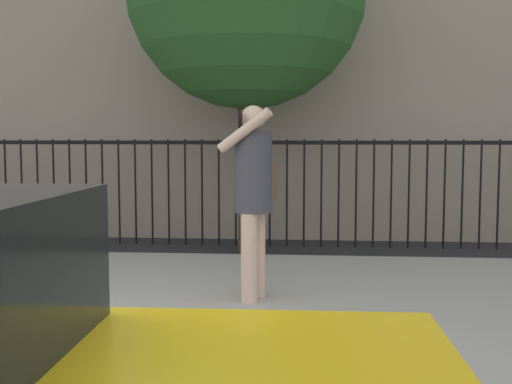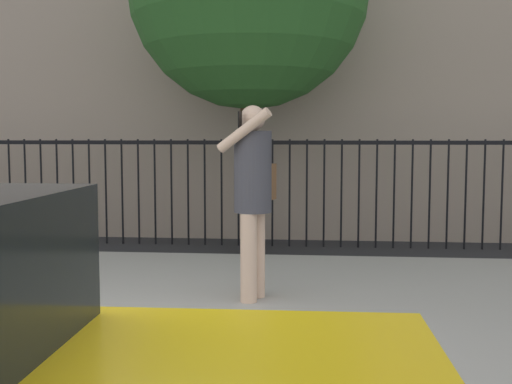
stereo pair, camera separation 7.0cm
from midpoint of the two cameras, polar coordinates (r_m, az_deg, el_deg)
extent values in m
cube|color=#9E9B93|center=(6.12, -9.18, -9.87)|extent=(28.00, 4.40, 0.15)
cube|color=black|center=(9.54, -3.67, 4.45)|extent=(12.00, 0.04, 0.06)
cylinder|color=black|center=(10.56, -21.00, 0.11)|extent=(0.03, 0.03, 1.60)
cylinder|color=black|center=(10.45, -19.75, 0.10)|extent=(0.03, 0.03, 1.60)
cylinder|color=black|center=(10.35, -18.47, 0.09)|extent=(0.03, 0.03, 1.60)
cylinder|color=black|center=(10.25, -17.17, 0.08)|extent=(0.03, 0.03, 1.60)
cylinder|color=black|center=(10.15, -15.83, 0.07)|extent=(0.03, 0.03, 1.60)
cylinder|color=black|center=(10.06, -14.48, 0.05)|extent=(0.03, 0.03, 1.60)
cylinder|color=black|center=(9.98, -13.10, 0.04)|extent=(0.03, 0.03, 1.60)
cylinder|color=black|center=(9.90, -11.70, 0.03)|extent=(0.03, 0.03, 1.60)
cylinder|color=black|center=(9.83, -10.28, 0.02)|extent=(0.03, 0.03, 1.60)
cylinder|color=black|center=(9.76, -8.83, 0.01)|extent=(0.03, 0.03, 1.60)
cylinder|color=black|center=(9.70, -7.37, -0.01)|extent=(0.03, 0.03, 1.60)
cylinder|color=black|center=(9.65, -5.89, -0.02)|extent=(0.03, 0.03, 1.60)
cylinder|color=black|center=(9.60, -4.40, -0.03)|extent=(0.03, 0.03, 1.60)
cylinder|color=black|center=(9.56, -2.89, -0.04)|extent=(0.03, 0.03, 1.60)
cylinder|color=black|center=(9.53, -1.37, -0.06)|extent=(0.03, 0.03, 1.60)
cylinder|color=black|center=(9.50, 0.16, -0.07)|extent=(0.03, 0.03, 1.60)
cylinder|color=black|center=(9.48, 1.69, -0.08)|extent=(0.03, 0.03, 1.60)
cylinder|color=black|center=(9.47, 3.24, -0.10)|extent=(0.03, 0.03, 1.60)
cylinder|color=black|center=(9.46, 4.78, -0.11)|extent=(0.03, 0.03, 1.60)
cylinder|color=black|center=(9.46, 6.33, -0.12)|extent=(0.03, 0.03, 1.60)
cylinder|color=black|center=(9.47, 7.87, -0.13)|extent=(0.03, 0.03, 1.60)
cylinder|color=black|center=(9.48, 9.41, -0.15)|extent=(0.03, 0.03, 1.60)
cylinder|color=black|center=(9.50, 10.95, -0.16)|extent=(0.03, 0.03, 1.60)
cylinder|color=black|center=(9.53, 12.48, -0.17)|extent=(0.03, 0.03, 1.60)
cylinder|color=black|center=(9.57, 14.00, -0.18)|extent=(0.03, 0.03, 1.60)
cylinder|color=black|center=(9.61, 15.50, -0.20)|extent=(0.03, 0.03, 1.60)
cylinder|color=black|center=(9.65, 16.99, -0.21)|extent=(0.03, 0.03, 1.60)
cylinder|color=black|center=(9.71, 18.47, -0.22)|extent=(0.03, 0.03, 1.60)
cylinder|color=black|center=(9.77, 19.93, -0.23)|extent=(0.03, 0.03, 1.60)
cylinder|color=black|center=(9.84, 21.37, -0.24)|extent=(0.03, 0.03, 1.60)
cylinder|color=beige|center=(5.74, -0.31, -5.92)|extent=(0.15, 0.15, 0.80)
cylinder|color=beige|center=(5.92, 0.43, -5.58)|extent=(0.15, 0.15, 0.80)
cylinder|color=#3F3F47|center=(5.73, 0.07, 1.83)|extent=(0.42, 0.42, 0.73)
sphere|color=beige|center=(5.73, 0.07, 6.64)|extent=(0.23, 0.23, 0.23)
cylinder|color=beige|center=(5.54, -0.71, 5.54)|extent=(0.51, 0.23, 0.39)
cylinder|color=beige|center=(5.92, 0.79, 1.71)|extent=(0.09, 0.09, 0.56)
cube|color=black|center=(5.61, -1.08, 6.47)|extent=(0.03, 0.07, 0.15)
cube|color=brown|center=(5.98, 1.00, 0.90)|extent=(0.23, 0.31, 0.34)
cylinder|color=#4C3823|center=(8.86, -0.41, 3.29)|extent=(0.24, 0.24, 2.75)
camera|label=1|loc=(0.04, -89.67, 0.03)|focal=44.64mm
camera|label=2|loc=(0.04, 90.33, -0.03)|focal=44.64mm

